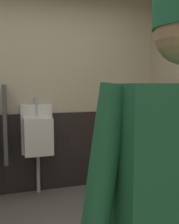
# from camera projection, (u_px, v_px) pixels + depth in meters

# --- Properties ---
(wall_back) EXTENTS (3.94, 0.12, 2.87)m
(wall_back) POSITION_uv_depth(u_px,v_px,m) (34.00, 82.00, 3.23)
(wall_back) COLOR beige
(wall_back) RESTS_ON ground_plane
(wainscot_band_back) EXTENTS (3.34, 0.03, 1.03)m
(wainscot_band_back) POSITION_uv_depth(u_px,v_px,m) (36.00, 153.00, 3.26)
(wainscot_band_back) COLOR black
(wainscot_band_back) RESTS_ON ground_plane
(urinal_middle) EXTENTS (0.40, 0.34, 1.24)m
(urinal_middle) POSITION_uv_depth(u_px,v_px,m) (38.00, 135.00, 3.10)
(urinal_middle) COLOR white
(urinal_middle) RESTS_ON ground_plane
(privacy_divider_panel) EXTENTS (0.04, 0.40, 0.90)m
(privacy_divider_panel) POSITION_uv_depth(u_px,v_px,m) (5.00, 123.00, 2.90)
(privacy_divider_panel) COLOR #4C4C51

